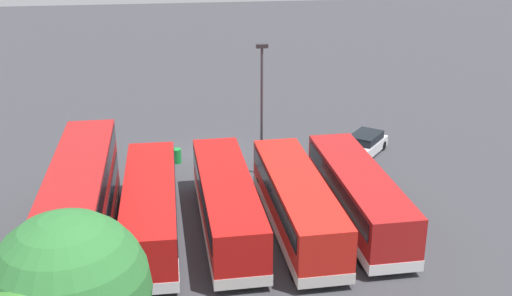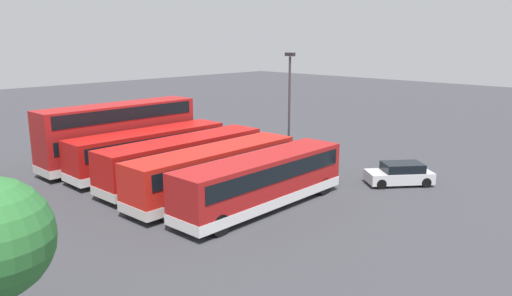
# 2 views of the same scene
# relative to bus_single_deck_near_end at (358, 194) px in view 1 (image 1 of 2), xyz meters

# --- Properties ---
(ground_plane) EXTENTS (140.00, 140.00, 0.00)m
(ground_plane) POSITION_rel_bus_single_deck_near_end_xyz_m (7.03, -10.86, -1.62)
(ground_plane) COLOR #38383D
(bus_single_deck_near_end) EXTENTS (2.91, 11.51, 2.95)m
(bus_single_deck_near_end) POSITION_rel_bus_single_deck_near_end_xyz_m (0.00, 0.00, 0.00)
(bus_single_deck_near_end) COLOR #A51919
(bus_single_deck_near_end) RESTS_ON ground
(bus_single_deck_second) EXTENTS (2.97, 11.72, 2.95)m
(bus_single_deck_second) POSITION_rel_bus_single_deck_near_end_xyz_m (3.38, 0.48, 0.00)
(bus_single_deck_second) COLOR red
(bus_single_deck_second) RESTS_ON ground
(bus_single_deck_third) EXTENTS (2.90, 11.94, 2.95)m
(bus_single_deck_third) POSITION_rel_bus_single_deck_near_end_xyz_m (6.94, 0.00, 0.00)
(bus_single_deck_third) COLOR #B71411
(bus_single_deck_third) RESTS_ON ground
(bus_single_deck_fourth) EXTENTS (2.63, 11.64, 2.95)m
(bus_single_deck_fourth) POSITION_rel_bus_single_deck_near_end_xyz_m (10.81, 0.06, 0.00)
(bus_single_deck_fourth) COLOR #B71411
(bus_single_deck_fourth) RESTS_ON ground
(bus_double_decker_fifth) EXTENTS (2.67, 11.92, 4.55)m
(bus_double_decker_fifth) POSITION_rel_bus_single_deck_near_end_xyz_m (14.00, 0.43, 0.83)
(bus_double_decker_fifth) COLOR #A51919
(bus_double_decker_fifth) RESTS_ON ground
(car_hatchback_silver) EXTENTS (4.02, 4.32, 1.43)m
(car_hatchback_silver) POSITION_rel_bus_single_deck_near_end_xyz_m (-3.30, -9.42, -0.92)
(car_hatchback_silver) COLOR silver
(car_hatchback_silver) RESTS_ON ground
(lamp_post_tall) EXTENTS (0.70, 0.30, 8.26)m
(lamp_post_tall) POSITION_rel_bus_single_deck_near_end_xyz_m (4.10, -7.07, 3.19)
(lamp_post_tall) COLOR #38383D
(lamp_post_tall) RESTS_ON ground
(waste_bin_yellow) EXTENTS (0.60, 0.60, 0.95)m
(waste_bin_yellow) POSITION_rel_bus_single_deck_near_end_xyz_m (9.36, -9.62, -1.15)
(waste_bin_yellow) COLOR #197F33
(waste_bin_yellow) RESTS_ON ground
(tree_leftmost) EXTENTS (5.01, 5.01, 7.47)m
(tree_leftmost) POSITION_rel_bus_single_deck_near_end_xyz_m (12.82, 12.11, 3.33)
(tree_leftmost) COLOR #4C3823
(tree_leftmost) RESTS_ON ground
(tree_midleft) EXTENTS (3.49, 3.49, 6.24)m
(tree_midleft) POSITION_rel_bus_single_deck_near_end_xyz_m (12.32, 11.75, 2.85)
(tree_midleft) COLOR #4C3823
(tree_midleft) RESTS_ON ground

